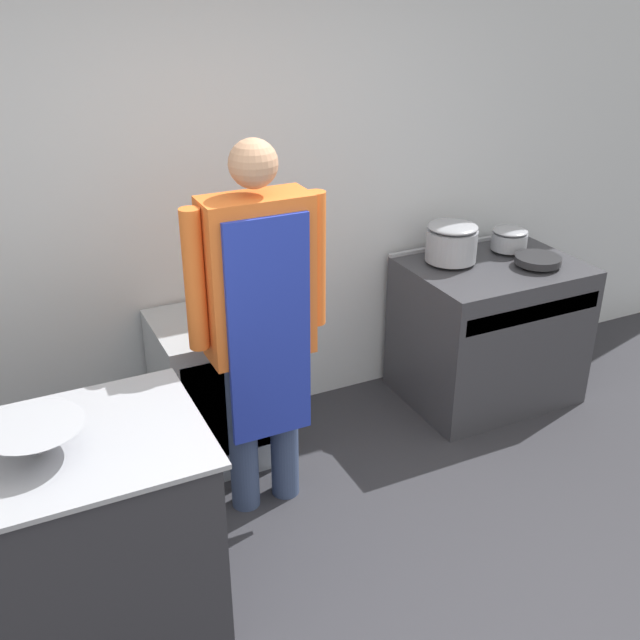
# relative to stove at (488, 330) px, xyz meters

# --- Properties ---
(wall_back) EXTENTS (8.00, 0.05, 2.70)m
(wall_back) POSITION_rel_stove_xyz_m (-1.46, 0.46, 0.91)
(wall_back) COLOR silver
(wall_back) RESTS_ON ground_plane
(prep_counter) EXTENTS (1.35, 0.74, 0.93)m
(prep_counter) POSITION_rel_stove_xyz_m (-2.74, -0.87, 0.03)
(prep_counter) COLOR #2D2D33
(prep_counter) RESTS_ON ground_plane
(stove) EXTENTS (1.00, 0.76, 0.89)m
(stove) POSITION_rel_stove_xyz_m (0.00, 0.00, 0.00)
(stove) COLOR #38383D
(stove) RESTS_ON ground_plane
(fridge_unit) EXTENTS (0.59, 0.57, 0.81)m
(fridge_unit) POSITION_rel_stove_xyz_m (-1.71, 0.12, -0.03)
(fridge_unit) COLOR #A8ADB2
(fridge_unit) RESTS_ON ground_plane
(person_cook) EXTENTS (0.66, 0.24, 1.83)m
(person_cook) POSITION_rel_stove_xyz_m (-1.62, -0.37, 0.61)
(person_cook) COLOR #38476B
(person_cook) RESTS_ON ground_plane
(mixing_bowl) EXTENTS (0.35, 0.35, 0.12)m
(mixing_bowl) POSITION_rel_stove_xyz_m (-2.66, -0.89, 0.56)
(mixing_bowl) COLOR #9EA0A8
(mixing_bowl) RESTS_ON prep_counter
(stock_pot) EXTENTS (0.30, 0.30, 0.23)m
(stock_pot) POSITION_rel_stove_xyz_m (-0.23, 0.13, 0.57)
(stock_pot) COLOR #9EA0A8
(stock_pot) RESTS_ON stove
(saute_pan) EXTENTS (0.27, 0.27, 0.04)m
(saute_pan) POSITION_rel_stove_xyz_m (0.20, -0.13, 0.47)
(saute_pan) COLOR #262628
(saute_pan) RESTS_ON stove
(sauce_pot) EXTENTS (0.22, 0.22, 0.13)m
(sauce_pot) POSITION_rel_stove_xyz_m (0.20, 0.13, 0.52)
(sauce_pot) COLOR #9EA0A8
(sauce_pot) RESTS_ON stove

